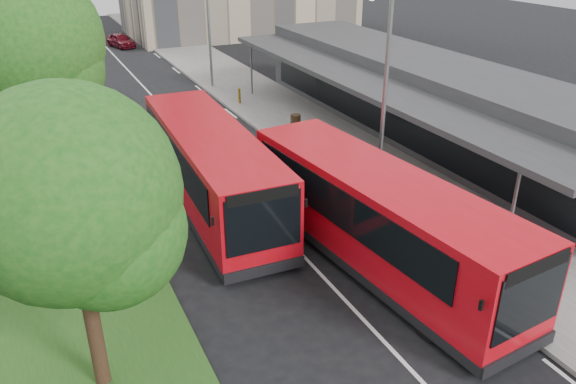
{
  "coord_description": "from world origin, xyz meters",
  "views": [
    {
      "loc": [
        -7.41,
        -14.21,
        10.06
      ],
      "look_at": [
        0.34,
        1.98,
        1.5
      ],
      "focal_mm": 35.0,
      "sensor_mm": 36.0,
      "label": 1
    }
  ],
  "objects_px": {
    "tree_near": "(70,207)",
    "litter_bin": "(295,124)",
    "lamp_post_near": "(383,91)",
    "tree_mid": "(29,51)",
    "tree_far": "(21,30)",
    "bollard": "(239,96)",
    "car_far": "(87,36)",
    "bus_second": "(211,169)",
    "car_near": "(121,40)",
    "bus_main": "(378,220)",
    "lamp_post_far": "(207,16)"
  },
  "relations": [
    {
      "from": "bus_main",
      "to": "bus_second",
      "type": "bearing_deg",
      "value": 113.71
    },
    {
      "from": "tree_far",
      "to": "bollard",
      "type": "height_order",
      "value": "tree_far"
    },
    {
      "from": "tree_near",
      "to": "car_far",
      "type": "height_order",
      "value": "tree_near"
    },
    {
      "from": "lamp_post_near",
      "to": "litter_bin",
      "type": "xyz_separation_m",
      "value": [
        0.97,
        8.97,
        -4.08
      ]
    },
    {
      "from": "lamp_post_far",
      "to": "bus_main",
      "type": "distance_m",
      "value": 23.64
    },
    {
      "from": "tree_near",
      "to": "lamp_post_near",
      "type": "distance_m",
      "value": 12.18
    },
    {
      "from": "tree_mid",
      "to": "lamp_post_far",
      "type": "distance_m",
      "value": 17.11
    },
    {
      "from": "lamp_post_far",
      "to": "litter_bin",
      "type": "height_order",
      "value": "lamp_post_far"
    },
    {
      "from": "lamp_post_near",
      "to": "bus_main",
      "type": "bearing_deg",
      "value": -123.35
    },
    {
      "from": "tree_mid",
      "to": "car_far",
      "type": "bearing_deg",
      "value": 80.17
    },
    {
      "from": "litter_bin",
      "to": "tree_near",
      "type": "bearing_deg",
      "value": -131.0
    },
    {
      "from": "litter_bin",
      "to": "lamp_post_far",
      "type": "bearing_deg",
      "value": 95.01
    },
    {
      "from": "bus_main",
      "to": "bus_second",
      "type": "relative_size",
      "value": 1.01
    },
    {
      "from": "tree_near",
      "to": "litter_bin",
      "type": "bearing_deg",
      "value": 49.0
    },
    {
      "from": "lamp_post_near",
      "to": "bus_main",
      "type": "distance_m",
      "value": 5.05
    },
    {
      "from": "tree_near",
      "to": "car_near",
      "type": "relative_size",
      "value": 2.03
    },
    {
      "from": "lamp_post_far",
      "to": "bollard",
      "type": "distance_m",
      "value": 6.21
    },
    {
      "from": "bollard",
      "to": "tree_far",
      "type": "bearing_deg",
      "value": 162.09
    },
    {
      "from": "bus_second",
      "to": "bollard",
      "type": "relative_size",
      "value": 12.55
    },
    {
      "from": "lamp_post_near",
      "to": "lamp_post_far",
      "type": "distance_m",
      "value": 20.0
    },
    {
      "from": "tree_far",
      "to": "car_far",
      "type": "bearing_deg",
      "value": 75.01
    },
    {
      "from": "litter_bin",
      "to": "bus_main",
      "type": "bearing_deg",
      "value": -104.42
    },
    {
      "from": "lamp_post_near",
      "to": "lamp_post_far",
      "type": "bearing_deg",
      "value": 90.0
    },
    {
      "from": "bollard",
      "to": "car_near",
      "type": "relative_size",
      "value": 0.25
    },
    {
      "from": "tree_near",
      "to": "tree_far",
      "type": "distance_m",
      "value": 24.0
    },
    {
      "from": "tree_near",
      "to": "bus_second",
      "type": "bearing_deg",
      "value": 54.99
    },
    {
      "from": "tree_near",
      "to": "bollard",
      "type": "height_order",
      "value": "tree_near"
    },
    {
      "from": "tree_far",
      "to": "bus_second",
      "type": "bearing_deg",
      "value": -71.32
    },
    {
      "from": "car_near",
      "to": "tree_far",
      "type": "bearing_deg",
      "value": -129.36
    },
    {
      "from": "tree_mid",
      "to": "tree_far",
      "type": "distance_m",
      "value": 12.04
    },
    {
      "from": "bus_second",
      "to": "car_near",
      "type": "relative_size",
      "value": 3.11
    },
    {
      "from": "tree_far",
      "to": "lamp_post_far",
      "type": "height_order",
      "value": "lamp_post_far"
    },
    {
      "from": "bus_second",
      "to": "bus_main",
      "type": "bearing_deg",
      "value": -58.67
    },
    {
      "from": "tree_far",
      "to": "lamp_post_far",
      "type": "distance_m",
      "value": 11.17
    },
    {
      "from": "tree_far",
      "to": "car_near",
      "type": "distance_m",
      "value": 20.17
    },
    {
      "from": "bus_second",
      "to": "bollard",
      "type": "distance_m",
      "value": 13.88
    },
    {
      "from": "bus_main",
      "to": "bollard",
      "type": "bearing_deg",
      "value": 77.01
    },
    {
      "from": "tree_mid",
      "to": "lamp_post_near",
      "type": "xyz_separation_m",
      "value": [
        11.13,
        -7.05,
        -1.09
      ]
    },
    {
      "from": "tree_near",
      "to": "bollard",
      "type": "xyz_separation_m",
      "value": [
        11.41,
        20.31,
        -4.2
      ]
    },
    {
      "from": "bus_main",
      "to": "tree_mid",
      "type": "bearing_deg",
      "value": 125.25
    },
    {
      "from": "tree_near",
      "to": "tree_far",
      "type": "relative_size",
      "value": 1.01
    },
    {
      "from": "bus_main",
      "to": "bollard",
      "type": "height_order",
      "value": "bus_main"
    },
    {
      "from": "lamp_post_far",
      "to": "bollard",
      "type": "relative_size",
      "value": 8.84
    },
    {
      "from": "tree_mid",
      "to": "bus_second",
      "type": "bearing_deg",
      "value": -37.42
    },
    {
      "from": "tree_mid",
      "to": "tree_far",
      "type": "height_order",
      "value": "tree_mid"
    },
    {
      "from": "tree_far",
      "to": "bollard",
      "type": "relative_size",
      "value": 8.16
    },
    {
      "from": "tree_near",
      "to": "bus_main",
      "type": "distance_m",
      "value": 9.61
    },
    {
      "from": "litter_bin",
      "to": "car_near",
      "type": "distance_m",
      "value": 28.26
    },
    {
      "from": "car_near",
      "to": "tree_near",
      "type": "bearing_deg",
      "value": -115.73
    },
    {
      "from": "bollard",
      "to": "car_far",
      "type": "bearing_deg",
      "value": 102.1
    }
  ]
}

